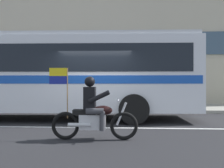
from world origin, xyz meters
The scene contains 7 objects.
ground_plane centered at (0.00, 0.00, 0.00)m, with size 60.00×60.00×0.00m, color black.
sidewalk_curb centered at (0.00, 5.10, 0.07)m, with size 28.00×3.80×0.15m, color gray.
lane_center_stripe centered at (0.00, -0.60, 0.00)m, with size 26.60×0.14×0.01m, color silver.
office_building_facade centered at (0.00, 7.39, 5.59)m, with size 28.00×0.89×11.17m.
transit_bus centered at (-1.58, 1.19, 1.88)m, with size 10.60×2.87×3.22m.
motorcycle_with_rider centered at (0.25, -2.21, 0.67)m, with size 2.20×0.64×1.78m.
fire_hydrant centered at (0.51, 3.69, 0.52)m, with size 0.22×0.30×0.75m.
Camera 1 is at (1.05, -8.05, 1.38)m, focal length 38.20 mm.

